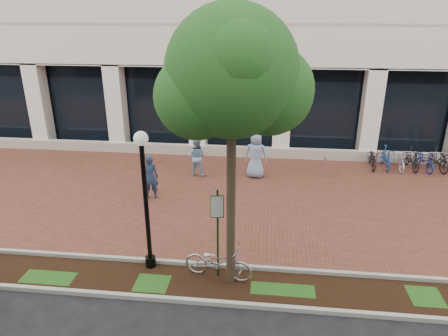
# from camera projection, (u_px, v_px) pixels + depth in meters

# --- Properties ---
(ground) EXTENTS (120.00, 120.00, 0.00)m
(ground) POSITION_uv_depth(u_px,v_px,m) (229.00, 196.00, 15.08)
(ground) COLOR black
(ground) RESTS_ON ground
(brick_plaza) EXTENTS (40.00, 9.00, 0.01)m
(brick_plaza) POSITION_uv_depth(u_px,v_px,m) (229.00, 196.00, 15.08)
(brick_plaza) COLOR brown
(brick_plaza) RESTS_ON ground
(planting_strip) EXTENTS (40.00, 1.50, 0.01)m
(planting_strip) POSITION_uv_depth(u_px,v_px,m) (209.00, 284.00, 10.23)
(planting_strip) COLOR black
(planting_strip) RESTS_ON ground
(curb_plaza_side) EXTENTS (40.00, 0.12, 0.12)m
(curb_plaza_side) POSITION_uv_depth(u_px,v_px,m) (213.00, 265.00, 10.90)
(curb_plaza_side) COLOR #ADAEA4
(curb_plaza_side) RESTS_ON ground
(curb_street_side) EXTENTS (40.00, 0.12, 0.12)m
(curb_street_side) POSITION_uv_depth(u_px,v_px,m) (204.00, 302.00, 9.51)
(curb_street_side) COLOR #ADAEA4
(curb_street_side) RESTS_ON ground
(parking_sign) EXTENTS (0.34, 0.07, 2.49)m
(parking_sign) POSITION_uv_depth(u_px,v_px,m) (218.00, 223.00, 9.99)
(parking_sign) COLOR #153B17
(parking_sign) RESTS_ON ground
(lamppost) EXTENTS (0.36, 0.36, 3.85)m
(lamppost) POSITION_uv_depth(u_px,v_px,m) (145.00, 194.00, 10.15)
(lamppost) COLOR black
(lamppost) RESTS_ON ground
(street_tree) EXTENTS (3.43, 2.86, 6.76)m
(street_tree) POSITION_uv_depth(u_px,v_px,m) (234.00, 81.00, 8.49)
(street_tree) COLOR #4C3D2B
(street_tree) RESTS_ON ground
(locked_bicycle) EXTENTS (1.90, 0.94, 0.95)m
(locked_bicycle) POSITION_uv_depth(u_px,v_px,m) (218.00, 262.00, 10.32)
(locked_bicycle) COLOR #B5B4B9
(locked_bicycle) RESTS_ON ground
(pedestrian_left) EXTENTS (0.68, 0.52, 1.69)m
(pedestrian_left) POSITION_uv_depth(u_px,v_px,m) (150.00, 177.00, 14.66)
(pedestrian_left) COLOR navy
(pedestrian_left) RESTS_ON ground
(pedestrian_mid) EXTENTS (0.93, 0.79, 1.67)m
(pedestrian_mid) POSITION_uv_depth(u_px,v_px,m) (197.00, 157.00, 16.75)
(pedestrian_mid) COLOR #88ACCA
(pedestrian_mid) RESTS_ON ground
(pedestrian_right) EXTENTS (1.02, 0.71, 1.98)m
(pedestrian_right) POSITION_uv_depth(u_px,v_px,m) (256.00, 155.00, 16.50)
(pedestrian_right) COLOR #8DAED3
(pedestrian_right) RESTS_ON ground
(bollard) EXTENTS (0.12, 0.12, 0.94)m
(bollard) POSITION_uv_depth(u_px,v_px,m) (325.00, 166.00, 16.75)
(bollard) COLOR silver
(bollard) RESTS_ON ground
(bike_rack_cluster) EXTENTS (4.14, 1.77, 0.98)m
(bike_rack_cluster) POSITION_uv_depth(u_px,v_px,m) (412.00, 159.00, 17.53)
(bike_rack_cluster) COLOR black
(bike_rack_cluster) RESTS_ON ground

